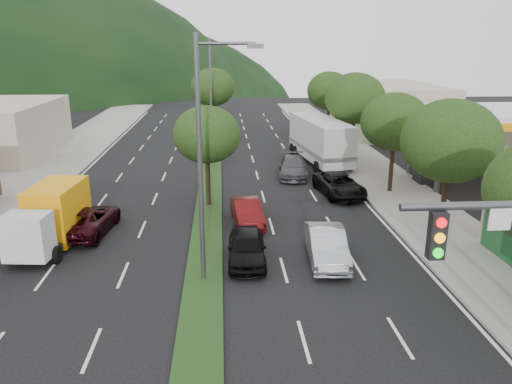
{
  "coord_description": "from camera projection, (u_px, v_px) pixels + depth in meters",
  "views": [
    {
      "loc": [
        0.88,
        -11.22,
        9.62
      ],
      "look_at": [
        2.61,
        13.68,
        2.14
      ],
      "focal_mm": 35.0,
      "sensor_mm": 36.0,
      "label": 1
    }
  ],
  "objects": [
    {
      "name": "median",
      "position": [
        211.0,
        166.0,
        40.17
      ],
      "size": [
        1.6,
        56.0,
        0.12
      ],
      "primitive_type": "cube",
      "color": "black",
      "rests_on": "ground"
    },
    {
      "name": "car_queue_d",
      "position": [
        339.0,
        185.0,
        32.6
      ],
      "size": [
        2.98,
        5.37,
        1.42
      ],
      "primitive_type": "imported",
      "rotation": [
        0.0,
        0.0,
        0.12
      ],
      "color": "black",
      "rests_on": "ground"
    },
    {
      "name": "streetlight_mid",
      "position": [
        213.0,
        91.0,
        43.37
      ],
      "size": [
        2.6,
        0.25,
        10.0
      ],
      "color": "#47494C",
      "rests_on": "ground"
    },
    {
      "name": "tree_r_c",
      "position": [
        395.0,
        122.0,
        31.97
      ],
      "size": [
        4.4,
        4.4,
        6.48
      ],
      "color": "black",
      "rests_on": "sidewalk_right"
    },
    {
      "name": "streetlight_near",
      "position": [
        205.0,
        150.0,
        19.48
      ],
      "size": [
        2.6,
        0.25,
        10.0
      ],
      "color": "#47494C",
      "rests_on": "ground"
    },
    {
      "name": "tree_r_b",
      "position": [
        451.0,
        141.0,
        24.25
      ],
      "size": [
        4.8,
        4.8,
        6.94
      ],
      "color": "black",
      "rests_on": "sidewalk_right"
    },
    {
      "name": "car_queue_c",
      "position": [
        247.0,
        212.0,
        27.41
      ],
      "size": [
        1.85,
        4.25,
        1.36
      ],
      "primitive_type": "imported",
      "rotation": [
        0.0,
        0.0,
        0.1
      ],
      "color": "#540E0E",
      "rests_on": "ground"
    },
    {
      "name": "tree_r_e",
      "position": [
        330.0,
        91.0,
        51.04
      ],
      "size": [
        4.6,
        4.6,
        6.71
      ],
      "color": "black",
      "rests_on": "sidewalk_right"
    },
    {
      "name": "motorhome",
      "position": [
        320.0,
        140.0,
        41.23
      ],
      "size": [
        4.03,
        9.74,
        3.63
      ],
      "rotation": [
        0.0,
        0.0,
        0.13
      ],
      "color": "#BCBCBC",
      "rests_on": "ground"
    },
    {
      "name": "sedan_silver",
      "position": [
        327.0,
        245.0,
        22.72
      ],
      "size": [
        1.95,
        4.74,
        1.53
      ],
      "primitive_type": "imported",
      "rotation": [
        0.0,
        0.0,
        -0.07
      ],
      "color": "#B0B2B8",
      "rests_on": "ground"
    },
    {
      "name": "box_truck",
      "position": [
        53.0,
        218.0,
        24.49
      ],
      "size": [
        2.75,
        6.02,
        2.88
      ],
      "rotation": [
        0.0,
        0.0,
        3.04
      ],
      "color": "silver",
      "rests_on": "ground"
    },
    {
      "name": "bldg_right_far",
      "position": [
        387.0,
        108.0,
        56.02
      ],
      "size": [
        10.0,
        16.0,
        5.2
      ],
      "primitive_type": "cube",
      "color": "#BDB696",
      "rests_on": "ground"
    },
    {
      "name": "sidewalk_left",
      "position": [
        32.0,
        179.0,
        36.43
      ],
      "size": [
        6.0,
        90.0,
        0.15
      ],
      "primitive_type": "cube",
      "color": "gray",
      "rests_on": "ground"
    },
    {
      "name": "gas_canopy",
      "position": [
        484.0,
        118.0,
        34.38
      ],
      "size": [
        12.2,
        8.2,
        5.25
      ],
      "color": "silver",
      "rests_on": "ground"
    },
    {
      "name": "tree_med_far",
      "position": [
        213.0,
        87.0,
        54.03
      ],
      "size": [
        4.8,
        4.8,
        6.94
      ],
      "color": "black",
      "rests_on": "median"
    },
    {
      "name": "suv_maroon",
      "position": [
        87.0,
        220.0,
        26.12
      ],
      "size": [
        2.94,
        5.38,
        1.43
      ],
      "primitive_type": "imported",
      "rotation": [
        0.0,
        0.0,
        3.03
      ],
      "color": "black",
      "rests_on": "ground"
    },
    {
      "name": "sidewalk_right",
      "position": [
        375.0,
        173.0,
        38.13
      ],
      "size": [
        5.0,
        90.0,
        0.15
      ],
      "primitive_type": "cube",
      "color": "gray",
      "rests_on": "ground"
    },
    {
      "name": "tree_med_near",
      "position": [
        207.0,
        135.0,
        29.36
      ],
      "size": [
        4.0,
        4.0,
        6.02
      ],
      "color": "black",
      "rests_on": "median"
    },
    {
      "name": "tree_r_d",
      "position": [
        355.0,
        98.0,
        41.4
      ],
      "size": [
        5.0,
        5.0,
        7.17
      ],
      "color": "black",
      "rests_on": "sidewalk_right"
    },
    {
      "name": "car_queue_a",
      "position": [
        247.0,
        247.0,
        22.61
      ],
      "size": [
        1.82,
        4.27,
        1.44
      ],
      "primitive_type": "imported",
      "rotation": [
        0.0,
        0.0,
        -0.03
      ],
      "color": "black",
      "rests_on": "ground"
    },
    {
      "name": "car_queue_b",
      "position": [
        293.0,
        167.0,
        37.22
      ],
      "size": [
        2.62,
        5.23,
        1.46
      ],
      "primitive_type": "imported",
      "rotation": [
        0.0,
        0.0,
        -0.12
      ],
      "color": "#444448",
      "rests_on": "ground"
    }
  ]
}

